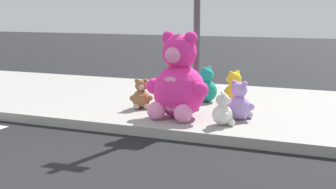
# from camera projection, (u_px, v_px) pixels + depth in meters

# --- Properties ---
(sidewalk) EXTENTS (28.00, 4.40, 0.15)m
(sidewalk) POSITION_uv_depth(u_px,v_px,m) (161.00, 102.00, 9.22)
(sidewalk) COLOR #9E9B93
(sidewalk) RESTS_ON ground_plane
(sign_pole) EXTENTS (0.56, 0.11, 3.20)m
(sign_pole) POSITION_uv_depth(u_px,v_px,m) (197.00, 10.00, 7.80)
(sign_pole) COLOR #4C4C51
(sign_pole) RESTS_ON sidewalk
(plush_pink_large) EXTENTS (1.06, 0.94, 1.38)m
(plush_pink_large) POSITION_uv_depth(u_px,v_px,m) (178.00, 83.00, 7.50)
(plush_pink_large) COLOR #F22D93
(plush_pink_large) RESTS_ON sidewalk
(plush_yellow) EXTENTS (0.46, 0.47, 0.64)m
(plush_yellow) POSITION_uv_depth(u_px,v_px,m) (233.00, 92.00, 8.47)
(plush_yellow) COLOR yellow
(plush_yellow) RESTS_ON sidewalk
(plush_brown) EXTENTS (0.37, 0.38, 0.53)m
(plush_brown) POSITION_uv_depth(u_px,v_px,m) (141.00, 96.00, 8.25)
(plush_brown) COLOR olive
(plush_brown) RESTS_ON sidewalk
(plush_lavender) EXTENTS (0.47, 0.44, 0.62)m
(plush_lavender) POSITION_uv_depth(u_px,v_px,m) (239.00, 104.00, 7.41)
(plush_lavender) COLOR #B28CD8
(plush_lavender) RESTS_ON sidewalk
(plush_tan) EXTENTS (0.42, 0.41, 0.58)m
(plush_tan) POSITION_uv_depth(u_px,v_px,m) (172.00, 91.00, 8.65)
(plush_tan) COLOR tan
(plush_tan) RESTS_ON sidewalk
(plush_teal) EXTENTS (0.46, 0.51, 0.67)m
(plush_teal) POSITION_uv_depth(u_px,v_px,m) (205.00, 88.00, 8.85)
(plush_teal) COLOR teal
(plush_teal) RESTS_ON sidewalk
(plush_white) EXTENTS (0.36, 0.37, 0.50)m
(plush_white) POSITION_uv_depth(u_px,v_px,m) (223.00, 112.00, 7.05)
(plush_white) COLOR white
(plush_white) RESTS_ON sidewalk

